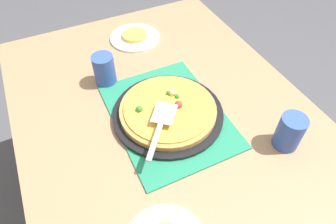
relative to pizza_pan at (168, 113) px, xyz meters
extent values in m
plane|color=#4C4C51|center=(0.00, 0.00, -0.76)|extent=(8.00, 8.00, 0.00)
cube|color=#9E7A56|center=(0.00, 0.00, -0.03)|extent=(1.40, 1.00, 0.03)
cube|color=#9E7A56|center=(0.64, -0.44, -0.40)|extent=(0.07, 0.07, 0.72)
cube|color=#9E7A56|center=(0.64, 0.44, -0.40)|extent=(0.07, 0.07, 0.72)
cube|color=#237F5B|center=(0.00, 0.00, -0.01)|extent=(0.48, 0.36, 0.01)
cylinder|color=black|center=(0.00, 0.00, 0.00)|extent=(0.38, 0.38, 0.01)
cylinder|color=#B78442|center=(0.00, 0.00, 0.02)|extent=(0.33, 0.33, 0.02)
cylinder|color=gold|center=(0.00, 0.00, 0.03)|extent=(0.30, 0.30, 0.01)
sphere|color=#338433|center=(0.03, 0.09, 0.04)|extent=(0.02, 0.02, 0.02)
sphere|color=#E5CC7F|center=(0.05, -0.04, 0.04)|extent=(0.03, 0.03, 0.03)
sphere|color=#338433|center=(0.06, -0.03, 0.04)|extent=(0.02, 0.02, 0.02)
sphere|color=#338433|center=(0.03, -0.05, 0.04)|extent=(0.02, 0.02, 0.02)
sphere|color=#338433|center=(-0.02, 0.01, 0.04)|extent=(0.02, 0.02, 0.02)
sphere|color=red|center=(-0.01, -0.03, 0.04)|extent=(0.03, 0.03, 0.03)
cylinder|color=white|center=(0.48, -0.06, -0.01)|extent=(0.22, 0.22, 0.01)
cylinder|color=#EAB747|center=(0.48, -0.06, 0.01)|extent=(0.11, 0.11, 0.02)
cylinder|color=#3351AD|center=(-0.27, -0.29, 0.05)|extent=(0.08, 0.08, 0.12)
cylinder|color=#3351AD|center=(0.26, 0.14, 0.05)|extent=(0.08, 0.08, 0.12)
cube|color=silver|center=(-0.04, 0.03, 0.06)|extent=(0.11, 0.11, 0.00)
cube|color=#B2B2B7|center=(-0.13, 0.10, 0.06)|extent=(0.12, 0.10, 0.01)
camera|label=1|loc=(-0.62, 0.29, 0.77)|focal=32.01mm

